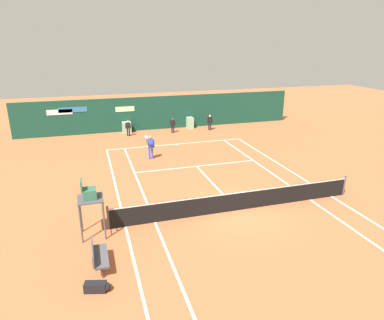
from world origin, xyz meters
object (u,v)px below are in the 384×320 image
Objects in this scene: ball_kid_left_post at (128,127)px; player_bench at (98,254)px; tennis_ball_by_sideline at (201,193)px; umpire_chair at (90,198)px; ball_kid_right_post at (173,124)px; tennis_ball_near_service_line at (162,179)px; ball_kid_centre_post at (210,121)px; player_on_baseline at (150,145)px; equipment_bag at (98,287)px.

player_bench is at bearing 83.65° from ball_kid_left_post.
umpire_chair is at bearing -154.46° from tennis_ball_by_sideline.
player_bench is 1.16× the size of ball_kid_right_post.
ball_kid_left_post reaches higher than tennis_ball_near_service_line.
tennis_ball_near_service_line is (3.92, 7.41, -0.48)m from player_bench.
ball_kid_centre_post is 20.40× the size of tennis_ball_by_sideline.
player_bench is 22.08× the size of tennis_ball_by_sideline.
ball_kid_centre_post is 13.89m from tennis_ball_by_sideline.
player_on_baseline is 4.00m from tennis_ball_near_service_line.
ball_kid_centre_post is at bearing -123.31° from player_on_baseline.
equipment_bag is 8.33m from tennis_ball_by_sideline.
ball_kid_right_post is at bearing -103.84° from player_on_baseline.
umpire_chair is 3.88m from equipment_bag.
ball_kid_left_post reaches higher than tennis_ball_by_sideline.
umpire_chair reaches higher than player_bench.
ball_kid_right_post is (7.14, 17.80, 0.24)m from player_bench.
ball_kid_left_post is at bearing 0.25° from ball_kid_right_post.
player_bench is at bearing 68.38° from ball_kid_right_post.
equipment_bag is 13.26m from player_on_baseline.
player_bench is at bearing 86.60° from equipment_bag.
equipment_bag is at bearing 67.15° from ball_kid_centre_post.
umpire_chair is 2.91× the size of equipment_bag.
tennis_ball_by_sideline is at bearing -58.51° from tennis_ball_near_service_line.
ball_kid_centre_post is 12.37m from tennis_ball_near_service_line.
ball_kid_right_post is at bearing 6.29° from ball_kid_centre_post.
umpire_chair is 1.92× the size of ball_kid_right_post.
player_on_baseline is (4.09, 9.04, -0.72)m from umpire_chair.
ball_kid_right_post is at bearing 69.30° from equipment_bag.
ball_kid_left_post is (-7.29, 0.00, -0.02)m from ball_kid_centre_post.
umpire_chair reaches higher than ball_kid_left_post.
player_on_baseline is 1.39× the size of ball_kid_left_post.
tennis_ball_by_sideline is at bearing 115.54° from umpire_chair.
ball_kid_centre_post is at bearing -175.88° from ball_kid_left_post.
player_bench is at bearing -117.91° from tennis_ball_near_service_line.
ball_kid_right_post is (7.25, 15.55, -0.95)m from umpire_chair.
player_on_baseline is at bearing 160.58° from player_bench.
equipment_bag is 9.59m from tennis_ball_near_service_line.
player_bench is at bearing 82.64° from player_on_baseline.
tennis_ball_near_service_line is at bearing 121.49° from tennis_ball_by_sideline.
ball_kid_right_post is 19.11× the size of tennis_ball_by_sideline.
umpire_chair is at bearing 77.72° from player_on_baseline.
ball_kid_centre_post is at bearing 68.32° from tennis_ball_by_sideline.
tennis_ball_near_service_line is (4.00, 8.72, -0.13)m from equipment_bag.
ball_kid_right_post is at bearing 158.13° from player_bench.
ball_kid_centre_post is 1.07× the size of ball_kid_right_post.
tennis_ball_near_service_line is (-1.53, 2.50, 0.00)m from tennis_ball_by_sideline.
player_on_baseline is 9.27m from ball_kid_centre_post.
equipment_bag is 21.89m from ball_kid_centre_post.
tennis_ball_near_service_line is (-3.22, -10.39, -0.71)m from ball_kid_right_post.
tennis_ball_by_sideline is at bearing 74.61° from ball_kid_centre_post.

